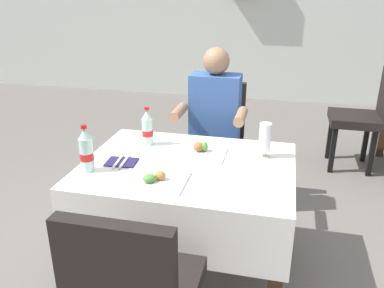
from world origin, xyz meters
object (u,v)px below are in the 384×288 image
(chair_far_diner_seat, at_px, (214,139))
(background_chair_left, at_px, (365,113))
(beer_glass_left, at_px, (265,139))
(cola_bottle_primary, at_px, (147,128))
(cola_bottle_secondary, at_px, (86,151))
(napkin_cutlery_set, at_px, (122,162))
(seated_diner_far, at_px, (213,125))
(plate_near_camera, at_px, (160,179))
(plate_far_diner, at_px, (204,151))
(main_dining_table, at_px, (188,189))

(chair_far_diner_seat, bearing_deg, background_chair_left, 38.51)
(beer_glass_left, xyz_separation_m, cola_bottle_primary, (-0.72, 0.03, -0.00))
(chair_far_diner_seat, relative_size, beer_glass_left, 4.70)
(chair_far_diner_seat, xyz_separation_m, cola_bottle_secondary, (-0.50, -1.05, 0.29))
(chair_far_diner_seat, relative_size, napkin_cutlery_set, 5.01)
(seated_diner_far, height_order, cola_bottle_secondary, seated_diner_far)
(plate_near_camera, bearing_deg, background_chair_left, 57.39)
(plate_far_diner, distance_m, background_chair_left, 2.07)
(cola_bottle_secondary, height_order, napkin_cutlery_set, cola_bottle_secondary)
(seated_diner_far, xyz_separation_m, cola_bottle_primary, (-0.32, -0.51, 0.12))
(seated_diner_far, relative_size, cola_bottle_primary, 5.14)
(napkin_cutlery_set, bearing_deg, plate_near_camera, -31.66)
(plate_near_camera, distance_m, background_chair_left, 2.48)
(plate_near_camera, bearing_deg, chair_far_diner_seat, 85.42)
(cola_bottle_primary, height_order, cola_bottle_secondary, cola_bottle_secondary)
(main_dining_table, relative_size, background_chair_left, 1.21)
(cola_bottle_secondary, bearing_deg, seated_diner_far, 61.44)
(seated_diner_far, distance_m, cola_bottle_secondary, 1.08)
(main_dining_table, height_order, beer_glass_left, beer_glass_left)
(chair_far_diner_seat, relative_size, plate_far_diner, 4.19)
(plate_near_camera, xyz_separation_m, cola_bottle_secondary, (-0.42, 0.04, 0.10))
(main_dining_table, bearing_deg, beer_glass_left, 25.69)
(main_dining_table, distance_m, cola_bottle_primary, 0.47)
(napkin_cutlery_set, bearing_deg, plate_far_diner, 27.80)
(main_dining_table, distance_m, background_chair_left, 2.22)
(plate_near_camera, bearing_deg, seated_diner_far, 84.30)
(chair_far_diner_seat, distance_m, cola_bottle_secondary, 1.20)
(chair_far_diner_seat, bearing_deg, plate_near_camera, -94.58)
(plate_near_camera, distance_m, cola_bottle_primary, 0.53)
(beer_glass_left, relative_size, background_chair_left, 0.21)
(plate_near_camera, xyz_separation_m, background_chair_left, (1.33, 2.08, -0.19))
(chair_far_diner_seat, xyz_separation_m, napkin_cutlery_set, (-0.37, -0.92, 0.18))
(main_dining_table, relative_size, cola_bottle_secondary, 4.50)
(cola_bottle_secondary, distance_m, napkin_cutlery_set, 0.22)
(seated_diner_far, xyz_separation_m, plate_near_camera, (-0.10, -0.98, 0.03))
(seated_diner_far, xyz_separation_m, beer_glass_left, (0.40, -0.54, 0.12))
(cola_bottle_primary, distance_m, cola_bottle_secondary, 0.48)
(napkin_cutlery_set, bearing_deg, beer_glass_left, 19.29)
(seated_diner_far, xyz_separation_m, cola_bottle_secondary, (-0.51, -0.95, 0.13))
(napkin_cutlery_set, bearing_deg, seated_diner_far, 64.92)
(seated_diner_far, distance_m, napkin_cutlery_set, 0.89)
(main_dining_table, relative_size, plate_near_camera, 4.62)
(beer_glass_left, distance_m, cola_bottle_primary, 0.72)
(main_dining_table, xyz_separation_m, cola_bottle_primary, (-0.31, 0.22, 0.27))
(seated_diner_far, bearing_deg, cola_bottle_primary, -122.50)
(beer_glass_left, height_order, cola_bottle_primary, cola_bottle_primary)
(napkin_cutlery_set, xyz_separation_m, background_chair_left, (1.61, 1.91, -0.18))
(plate_far_diner, bearing_deg, napkin_cutlery_set, -152.20)
(plate_far_diner, relative_size, napkin_cutlery_set, 1.20)
(plate_far_diner, height_order, beer_glass_left, beer_glass_left)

